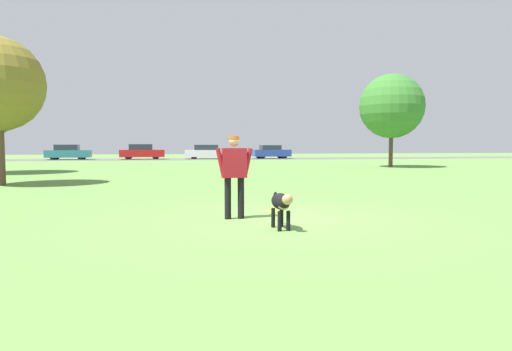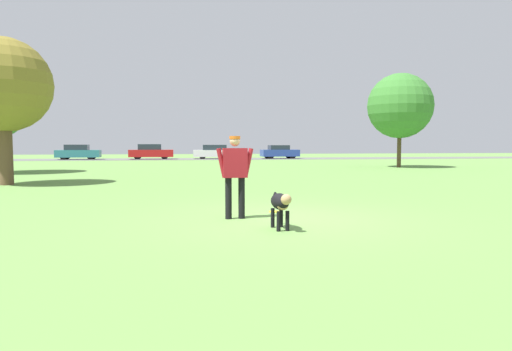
% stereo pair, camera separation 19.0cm
% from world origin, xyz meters
% --- Properties ---
extents(ground_plane, '(120.00, 120.00, 0.00)m').
position_xyz_m(ground_plane, '(0.00, 0.00, 0.00)').
color(ground_plane, '#608C42').
extents(far_road_strip, '(120.00, 6.00, 0.01)m').
position_xyz_m(far_road_strip, '(0.00, 37.05, 0.01)').
color(far_road_strip, '#5B5B59').
rests_on(far_road_strip, ground_plane).
extents(person, '(0.74, 0.23, 1.64)m').
position_xyz_m(person, '(-0.93, 0.15, 0.98)').
color(person, black).
rests_on(person, ground_plane).
extents(dog, '(0.33, 0.95, 0.65)m').
position_xyz_m(dog, '(-0.28, -1.13, 0.46)').
color(dog, black).
rests_on(dog, ground_plane).
extents(frisbee, '(0.24, 0.24, 0.02)m').
position_xyz_m(frisbee, '(0.03, 0.90, 0.01)').
color(frisbee, yellow).
rests_on(frisbee, ground_plane).
extents(tree_far_right, '(4.10, 4.10, 5.95)m').
position_xyz_m(tree_far_right, '(11.67, 18.48, 3.90)').
color(tree_far_right, '#4C3826').
rests_on(tree_far_right, ground_plane).
extents(tree_near_left, '(3.38, 3.38, 5.31)m').
position_xyz_m(tree_near_left, '(-8.30, 8.98, 3.58)').
color(tree_near_left, brown).
rests_on(tree_near_left, ground_plane).
extents(parked_car_teal, '(4.13, 1.99, 1.44)m').
position_xyz_m(parked_car_teal, '(-11.95, 37.33, 0.70)').
color(parked_car_teal, teal).
rests_on(parked_car_teal, ground_plane).
extents(parked_car_red, '(4.33, 1.97, 1.48)m').
position_xyz_m(parked_car_red, '(-5.07, 37.07, 0.73)').
color(parked_car_red, red).
rests_on(parked_car_red, ground_plane).
extents(parked_car_white, '(4.55, 1.92, 1.42)m').
position_xyz_m(parked_car_white, '(1.29, 37.16, 0.70)').
color(parked_car_white, white).
rests_on(parked_car_white, ground_plane).
extents(parked_car_blue, '(3.89, 1.92, 1.38)m').
position_xyz_m(parked_car_blue, '(7.84, 36.99, 0.69)').
color(parked_car_blue, '#284293').
rests_on(parked_car_blue, ground_plane).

